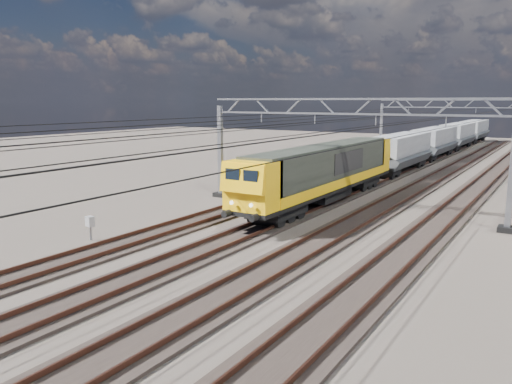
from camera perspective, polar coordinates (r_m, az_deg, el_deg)
The scene contains 14 objects.
ground at distance 28.69m, azimuth 6.65°, elevation -3.69°, with size 160.00×160.00×0.00m, color #2A241F.
track_outer_west at distance 31.64m, azimuth -3.19°, elevation -2.17°, with size 2.60×140.00×0.30m.
track_loco at distance 29.56m, azimuth 3.15°, elevation -3.07°, with size 2.60×140.00×0.30m.
track_inner_east at distance 27.90m, azimuth 10.37°, elevation -4.04°, with size 2.60×140.00×0.30m.
track_outer_east at distance 26.74m, azimuth 18.36°, elevation -5.04°, with size 2.60×140.00×0.30m.
catenary_gantry_mid at distance 31.65m, azimuth 9.95°, elevation 4.72°, with size 19.90×0.90×7.11m.
catenary_gantry_far at distance 66.30m, azimuth 22.00°, elevation 7.00°, with size 19.90×0.90×7.11m.
overhead_wires at distance 35.25m, azimuth 12.55°, elevation 8.20°, with size 12.03×140.00×0.53m.
locomotive at distance 34.19m, azimuth 7.88°, elevation 2.53°, with size 2.76×21.10×3.62m.
hopper_wagon_lead at distance 50.76m, azimuth 16.21°, elevation 4.64°, with size 3.38×13.00×3.25m.
hopper_wagon_mid at distance 64.48m, azimuth 19.76°, elevation 5.58°, with size 3.38×13.00×3.25m.
hopper_wagon_third at distance 78.37m, azimuth 22.06°, elevation 6.17°, with size 3.38×13.00×3.25m.
hopper_wagon_fourth at distance 92.36m, azimuth 23.67°, elevation 6.58°, with size 3.38×13.00×3.25m.
trackside_cabinet at distance 26.44m, azimuth -18.45°, elevation -3.29°, with size 0.46×0.37×1.23m.
Camera 1 is at (11.94, -25.15, 6.93)m, focal length 35.00 mm.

